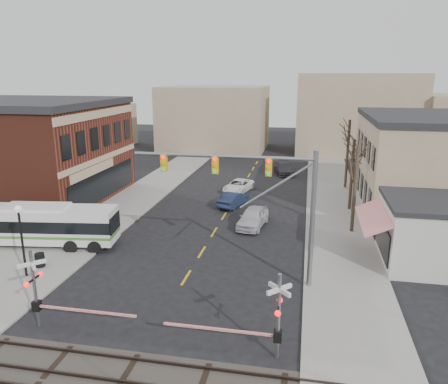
{
  "coord_description": "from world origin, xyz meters",
  "views": [
    {
      "loc": [
        6.85,
        -21.22,
        11.94
      ],
      "look_at": [
        0.93,
        9.26,
        3.5
      ],
      "focal_mm": 35.0,
      "sensor_mm": 36.0,
      "label": 1
    }
  ],
  "objects_px": {
    "traffic_signal_mast": "(262,189)",
    "car_c": "(238,186)",
    "trash_bin": "(40,260)",
    "pedestrian_far": "(79,227)",
    "car_a": "(253,217)",
    "street_lamp": "(20,226)",
    "rr_crossing_west": "(43,290)",
    "car_d": "(284,168)",
    "transit_bus": "(38,224)",
    "car_b": "(233,199)",
    "pedestrian_near": "(80,237)",
    "rr_crossing_east": "(268,317)"
  },
  "relations": [
    {
      "from": "car_a",
      "to": "pedestrian_far",
      "type": "relative_size",
      "value": 2.56
    },
    {
      "from": "traffic_signal_mast",
      "to": "pedestrian_near",
      "type": "distance_m",
      "value": 13.93
    },
    {
      "from": "trash_bin",
      "to": "car_d",
      "type": "bearing_deg",
      "value": 65.8
    },
    {
      "from": "rr_crossing_east",
      "to": "car_a",
      "type": "relative_size",
      "value": 1.22
    },
    {
      "from": "rr_crossing_west",
      "to": "pedestrian_far",
      "type": "distance_m",
      "value": 11.82
    },
    {
      "from": "rr_crossing_east",
      "to": "pedestrian_far",
      "type": "distance_m",
      "value": 18.82
    },
    {
      "from": "trash_bin",
      "to": "pedestrian_far",
      "type": "height_order",
      "value": "pedestrian_far"
    },
    {
      "from": "rr_crossing_west",
      "to": "pedestrian_near",
      "type": "relative_size",
      "value": 3.39
    },
    {
      "from": "street_lamp",
      "to": "trash_bin",
      "type": "distance_m",
      "value": 3.03
    },
    {
      "from": "pedestrian_far",
      "to": "street_lamp",
      "type": "bearing_deg",
      "value": -130.92
    },
    {
      "from": "rr_crossing_east",
      "to": "car_d",
      "type": "relative_size",
      "value": 1.17
    },
    {
      "from": "rr_crossing_west",
      "to": "car_d",
      "type": "height_order",
      "value": "rr_crossing_west"
    },
    {
      "from": "car_b",
      "to": "pedestrian_far",
      "type": "relative_size",
      "value": 2.29
    },
    {
      "from": "transit_bus",
      "to": "pedestrian_far",
      "type": "xyz_separation_m",
      "value": [
        2.22,
        1.69,
        -0.62
      ]
    },
    {
      "from": "car_a",
      "to": "pedestrian_near",
      "type": "bearing_deg",
      "value": -139.65
    },
    {
      "from": "street_lamp",
      "to": "pedestrian_far",
      "type": "distance_m",
      "value": 6.76
    },
    {
      "from": "trash_bin",
      "to": "street_lamp",
      "type": "bearing_deg",
      "value": -93.69
    },
    {
      "from": "rr_crossing_west",
      "to": "car_b",
      "type": "bearing_deg",
      "value": 75.54
    },
    {
      "from": "rr_crossing_west",
      "to": "car_c",
      "type": "relative_size",
      "value": 1.23
    },
    {
      "from": "rr_crossing_east",
      "to": "car_a",
      "type": "xyz_separation_m",
      "value": [
        -2.78,
        16.59,
        -1.19
      ]
    },
    {
      "from": "traffic_signal_mast",
      "to": "pedestrian_near",
      "type": "relative_size",
      "value": 6.27
    },
    {
      "from": "rr_crossing_east",
      "to": "car_d",
      "type": "distance_m",
      "value": 36.42
    },
    {
      "from": "street_lamp",
      "to": "pedestrian_far",
      "type": "xyz_separation_m",
      "value": [
        0.05,
        6.37,
        -2.27
      ]
    },
    {
      "from": "pedestrian_near",
      "to": "rr_crossing_east",
      "type": "bearing_deg",
      "value": -143.04
    },
    {
      "from": "transit_bus",
      "to": "pedestrian_far",
      "type": "distance_m",
      "value": 2.86
    },
    {
      "from": "car_d",
      "to": "pedestrian_near",
      "type": "distance_m",
      "value": 29.67
    },
    {
      "from": "traffic_signal_mast",
      "to": "pedestrian_far",
      "type": "bearing_deg",
      "value": 162.56
    },
    {
      "from": "rr_crossing_west",
      "to": "car_d",
      "type": "distance_m",
      "value": 37.27
    },
    {
      "from": "trash_bin",
      "to": "car_d",
      "type": "height_order",
      "value": "car_d"
    },
    {
      "from": "transit_bus",
      "to": "rr_crossing_west",
      "type": "xyz_separation_m",
      "value": [
        6.46,
        -9.3,
        0.33
      ]
    },
    {
      "from": "rr_crossing_west",
      "to": "street_lamp",
      "type": "relative_size",
      "value": 1.26
    },
    {
      "from": "car_c",
      "to": "pedestrian_near",
      "type": "height_order",
      "value": "pedestrian_near"
    },
    {
      "from": "rr_crossing_west",
      "to": "car_b",
      "type": "height_order",
      "value": "rr_crossing_west"
    },
    {
      "from": "car_b",
      "to": "car_d",
      "type": "distance_m",
      "value": 15.07
    },
    {
      "from": "car_b",
      "to": "street_lamp",
      "type": "bearing_deg",
      "value": 76.95
    },
    {
      "from": "traffic_signal_mast",
      "to": "pedestrian_near",
      "type": "bearing_deg",
      "value": 168.88
    },
    {
      "from": "car_c",
      "to": "car_d",
      "type": "height_order",
      "value": "car_d"
    },
    {
      "from": "rr_crossing_east",
      "to": "traffic_signal_mast",
      "type": "bearing_deg",
      "value": 98.94
    },
    {
      "from": "rr_crossing_west",
      "to": "trash_bin",
      "type": "xyz_separation_m",
      "value": [
        -4.21,
        5.94,
        -1.41
      ]
    },
    {
      "from": "street_lamp",
      "to": "car_d",
      "type": "xyz_separation_m",
      "value": [
        13.62,
        31.43,
        -2.59
      ]
    },
    {
      "from": "car_d",
      "to": "car_b",
      "type": "bearing_deg",
      "value": -118.96
    },
    {
      "from": "transit_bus",
      "to": "traffic_signal_mast",
      "type": "relative_size",
      "value": 1.1
    },
    {
      "from": "transit_bus",
      "to": "rr_crossing_east",
      "type": "distance_m",
      "value": 19.74
    },
    {
      "from": "trash_bin",
      "to": "car_b",
      "type": "bearing_deg",
      "value": 57.89
    },
    {
      "from": "transit_bus",
      "to": "pedestrian_far",
      "type": "relative_size",
      "value": 6.35
    },
    {
      "from": "traffic_signal_mast",
      "to": "car_c",
      "type": "bearing_deg",
      "value": 102.74
    },
    {
      "from": "transit_bus",
      "to": "car_b",
      "type": "distance_m",
      "value": 17.12
    },
    {
      "from": "car_d",
      "to": "rr_crossing_west",
      "type": "bearing_deg",
      "value": -118.91
    },
    {
      "from": "traffic_signal_mast",
      "to": "pedestrian_far",
      "type": "height_order",
      "value": "traffic_signal_mast"
    },
    {
      "from": "car_a",
      "to": "car_d",
      "type": "height_order",
      "value": "car_a"
    }
  ]
}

